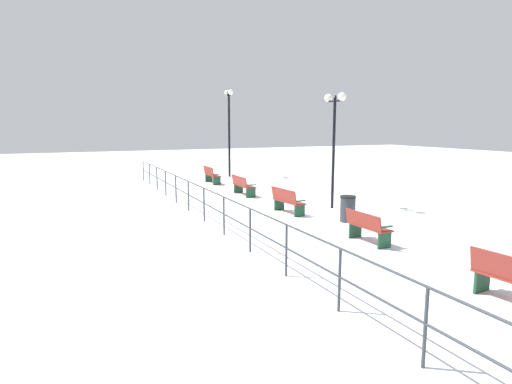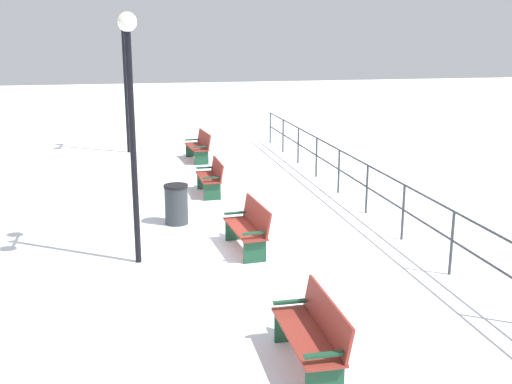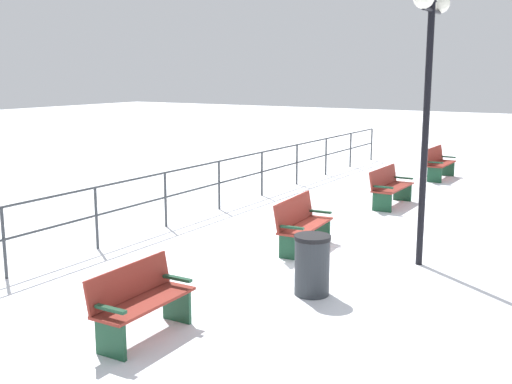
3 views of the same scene
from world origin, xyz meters
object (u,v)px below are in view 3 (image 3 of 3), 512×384
object	(u,v)px
bench_second	(141,301)
bench_third	(302,223)
trash_bin	(312,265)
bench_fourth	(390,186)
lamppost_middle	(429,61)
bench_fifth	(439,162)

from	to	relation	value
bench_second	bench_third	bearing A→B (deg)	90.34
bench_third	trash_bin	bearing A→B (deg)	-63.73
bench_fourth	lamppost_middle	distance (m)	5.35
bench_fifth	lamppost_middle	bearing A→B (deg)	-76.19
bench_fifth	trash_bin	size ratio (longest dim) A/B	1.82
bench_third	bench_second	bearing A→B (deg)	-93.31
bench_second	bench_third	xyz separation A→B (m)	(-0.10, 4.30, 0.02)
bench_third	trash_bin	distance (m)	2.29
bench_fifth	lamppost_middle	xyz separation A→B (m)	(2.01, -8.42, 2.76)
bench_third	lamppost_middle	xyz separation A→B (m)	(2.05, 0.20, 2.78)
bench_fourth	bench_fifth	xyz separation A→B (m)	(-0.04, 4.31, 0.02)
bench_second	trash_bin	xyz separation A→B (m)	(1.07, 2.34, -0.02)
bench_fourth	trash_bin	distance (m)	6.37
bench_fifth	trash_bin	distance (m)	10.64
bench_second	bench_third	distance (m)	4.30
bench_fourth	bench_fifth	size ratio (longest dim) A/B	1.04
bench_fourth	lamppost_middle	world-z (taller)	lamppost_middle
lamppost_middle	bench_fifth	bearing A→B (deg)	103.41
bench_fifth	lamppost_middle	size ratio (longest dim) A/B	0.36
bench_second	trash_bin	size ratio (longest dim) A/B	1.62
bench_third	lamppost_middle	distance (m)	3.46
lamppost_middle	trash_bin	world-z (taller)	lamppost_middle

